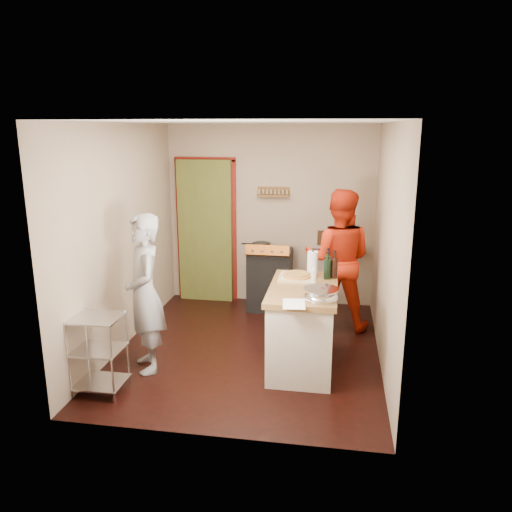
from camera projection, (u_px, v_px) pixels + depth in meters
The scene contains 10 objects.
floor at pixel (249, 349), 5.91m from camera, with size 3.50×3.50×0.00m, color black.
back_wall at pixel (228, 225), 7.43m from camera, with size 3.00×0.44×2.60m.
left_wall at pixel (123, 237), 5.82m from camera, with size 0.04×3.50×2.60m, color tan.
right_wall at pixel (386, 247), 5.35m from camera, with size 0.04×3.50×2.60m, color tan.
ceiling at pixel (249, 121), 5.25m from camera, with size 3.00×3.50×0.02m, color white.
stove at pixel (270, 278), 7.15m from camera, with size 0.60×0.63×1.00m.
wire_shelving at pixel (98, 350), 4.85m from camera, with size 0.48×0.40×0.80m.
island at pixel (303, 324), 5.38m from camera, with size 0.73×1.32×1.22m.
person_stripe at pixel (145, 294), 5.24m from camera, with size 0.62×0.41×1.70m, color #B5B5BA.
person_red at pixel (338, 260), 6.37m from camera, with size 0.88×0.68×1.81m, color red.
Camera 1 is at (0.96, -5.36, 2.54)m, focal length 35.00 mm.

